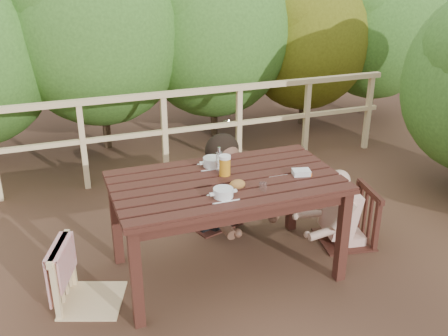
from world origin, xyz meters
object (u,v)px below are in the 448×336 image
object	(u,v)px
tumbler	(263,188)
butter_tub	(301,173)
bottle	(219,160)
soup_far	(213,163)
beer_glass	(225,166)
chair_right	(349,194)
bread_roll	(237,184)
table	(226,227)
chair_far	(211,180)
soup_near	(223,194)
woman	(210,153)
diner_right	(353,183)
chair_left	(87,249)

from	to	relation	value
tumbler	butter_tub	bearing A→B (deg)	20.35
bottle	soup_far	bearing A→B (deg)	95.15
beer_glass	tumbler	distance (m)	0.39
chair_right	soup_far	distance (m)	1.26
beer_glass	bread_roll	bearing A→B (deg)	-86.68
chair_right	soup_far	size ratio (longest dim) A/B	3.59
table	chair_far	world-z (taller)	chair_far
chair_far	soup_near	distance (m)	1.16
tumbler	bottle	bearing A→B (deg)	113.80
chair_far	soup_far	size ratio (longest dim) A/B	3.45
bread_roll	chair_far	bearing A→B (deg)	83.47
soup_near	bread_roll	xyz separation A→B (m)	(0.15, 0.12, -0.00)
chair_far	woman	world-z (taller)	woman
diner_right	butter_tub	bearing A→B (deg)	116.27
woman	butter_tub	xyz separation A→B (m)	(0.44, -0.93, 0.11)
chair_left	chair_far	size ratio (longest dim) A/B	1.02
bottle	butter_tub	xyz separation A→B (m)	(0.58, -0.28, -0.08)
table	bottle	bearing A→B (deg)	91.01
table	beer_glass	distance (m)	0.50
table	soup_near	bearing A→B (deg)	-114.31
bottle	butter_tub	world-z (taller)	bottle
table	butter_tub	bearing A→B (deg)	-12.50
bread_roll	bottle	bearing A→B (deg)	95.91
woman	tumbler	xyz separation A→B (m)	(0.05, -1.08, 0.12)
tumbler	soup_near	bearing A→B (deg)	-179.52
bottle	tumbler	size ratio (longest dim) A/B	3.13
bottle	tumbler	xyz separation A→B (m)	(0.19, -0.43, -0.08)
table	tumbler	distance (m)	0.55
woman	soup_near	xyz separation A→B (m)	(-0.26, -1.08, 0.13)
bottle	tumbler	world-z (taller)	bottle
table	bread_roll	xyz separation A→B (m)	(0.03, -0.16, 0.44)
woman	tumbler	world-z (taller)	woman
chair_far	beer_glass	bearing A→B (deg)	-117.97
woman	chair_left	bearing A→B (deg)	16.49
table	soup_far	world-z (taller)	soup_far
beer_glass	chair_far	bearing A→B (deg)	80.24
soup_near	chair_left	bearing A→B (deg)	166.62
diner_right	bottle	bearing A→B (deg)	94.93
chair_right	beer_glass	world-z (taller)	beer_glass
beer_glass	chair_left	bearing A→B (deg)	-173.68
soup_near	bread_roll	distance (m)	0.19
soup_far	bread_roll	distance (m)	0.44
bottle	tumbler	bearing A→B (deg)	-66.20
chair_far	soup_far	distance (m)	0.66
chair_far	bottle	xyz separation A→B (m)	(-0.14, -0.63, 0.47)
soup_far	table	bearing A→B (deg)	-87.11
soup_far	chair_right	bearing A→B (deg)	-10.42
diner_right	chair_far	bearing A→B (deg)	64.99
chair_right	tumbler	world-z (taller)	chair_right
chair_left	beer_glass	distance (m)	1.20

